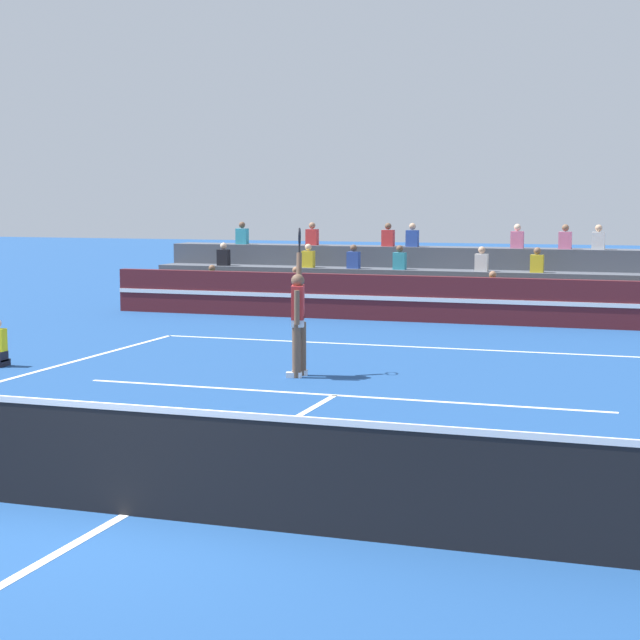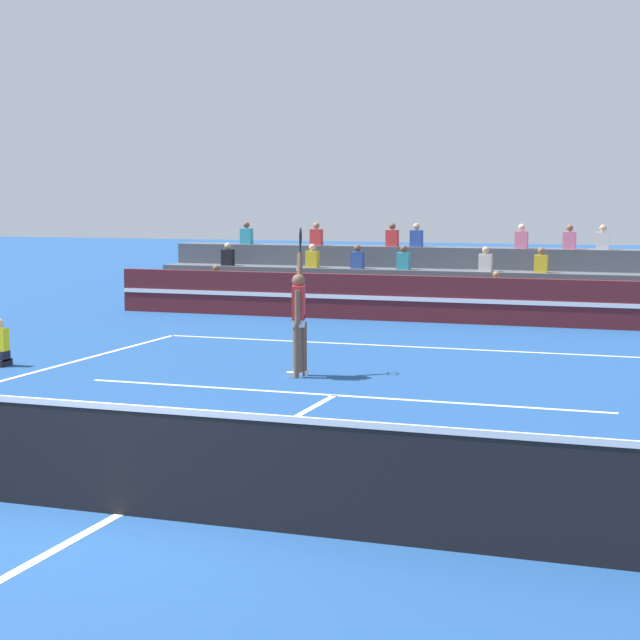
{
  "view_description": "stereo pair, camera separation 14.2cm",
  "coord_description": "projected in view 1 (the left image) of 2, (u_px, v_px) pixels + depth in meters",
  "views": [
    {
      "loc": [
        4.85,
        -8.64,
        2.97
      ],
      "look_at": [
        -0.33,
        6.71,
        1.1
      ],
      "focal_mm": 60.0,
      "sensor_mm": 36.0,
      "label": 1
    },
    {
      "loc": [
        4.98,
        -8.59,
        2.97
      ],
      "look_at": [
        -0.33,
        6.71,
        1.1
      ],
      "focal_mm": 60.0,
      "sensor_mm": 36.0,
      "label": 2
    }
  ],
  "objects": [
    {
      "name": "tennis_ball",
      "position": [
        449.0,
        437.0,
        13.1
      ],
      "size": [
        0.07,
        0.07,
        0.07
      ],
      "primitive_type": "sphere",
      "color": "#C6DB33",
      "rests_on": "ground"
    },
    {
      "name": "sponsor_banner_wall",
      "position": [
        461.0,
        300.0,
        25.16
      ],
      "size": [
        18.0,
        0.26,
        1.1
      ],
      "color": "#51191E",
      "rests_on": "ground"
    },
    {
      "name": "court_lines",
      "position": [
        125.0,
        515.0,
        10.01
      ],
      "size": [
        11.1,
        23.9,
        0.01
      ],
      "color": "white",
      "rests_on": "ground"
    },
    {
      "name": "tennis_net",
      "position": [
        124.0,
        458.0,
        9.95
      ],
      "size": [
        12.0,
        0.1,
        1.1
      ],
      "color": "slate",
      "rests_on": "ground"
    },
    {
      "name": "tennis_player",
      "position": [
        298.0,
        317.0,
        17.65
      ],
      "size": [
        0.34,
        0.92,
        2.49
      ],
      "color": "brown",
      "rests_on": "ground"
    },
    {
      "name": "ground_plane",
      "position": [
        125.0,
        515.0,
        10.01
      ],
      "size": [
        120.0,
        120.0,
        0.0
      ],
      "primitive_type": "plane",
      "color": "navy"
    },
    {
      "name": "bleacher_stand",
      "position": [
        481.0,
        287.0,
        27.53
      ],
      "size": [
        17.66,
        2.85,
        2.28
      ],
      "color": "#4C515B",
      "rests_on": "ground"
    }
  ]
}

